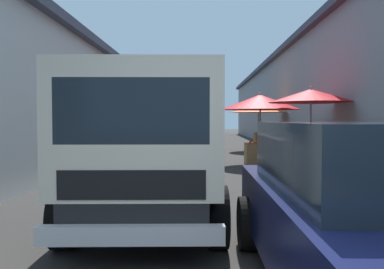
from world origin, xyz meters
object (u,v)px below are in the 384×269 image
fruit_stall_mid_lane (311,110)px  fruit_stall_near_left (260,107)px  hatchback_car (376,212)px  delivery_truck (147,153)px  fruit_stall_far_left (259,114)px  fruit_stall_near_right (164,114)px  vendor_by_crates (94,138)px

fruit_stall_mid_lane → fruit_stall_near_left: 2.28m
hatchback_car → delivery_truck: (1.97, 2.10, 0.30)m
fruit_stall_far_left → fruit_stall_near_right: (0.67, 4.53, 0.01)m
fruit_stall_near_right → delivery_truck: size_ratio=0.49×
fruit_stall_near_right → vendor_by_crates: (-8.40, 1.13, -0.76)m
fruit_stall_far_left → vendor_by_crates: size_ratio=1.60×
fruit_stall_mid_lane → vendor_by_crates: size_ratio=1.44×
fruit_stall_far_left → fruit_stall_mid_lane: bearing=-177.6°
fruit_stall_far_left → fruit_stall_mid_lane: 7.64m
fruit_stall_far_left → vendor_by_crates: (-7.73, 5.66, -0.75)m
fruit_stall_near_right → delivery_truck: fruit_stall_near_right is taller
fruit_stall_near_left → vendor_by_crates: size_ratio=1.58×
fruit_stall_near_left → fruit_stall_mid_lane: bearing=-150.9°
fruit_stall_far_left → fruit_stall_mid_lane: size_ratio=1.12×
fruit_stall_far_left → hatchback_car: bearing=175.2°
fruit_stall_near_right → fruit_stall_far_left: bearing=-98.4°
fruit_stall_mid_lane → delivery_truck: bearing=147.3°
fruit_stall_mid_lane → fruit_stall_far_left: bearing=2.4°
fruit_stall_near_left → hatchback_car: fruit_stall_near_left is taller
fruit_stall_mid_lane → fruit_stall_near_right: fruit_stall_mid_lane is taller
vendor_by_crates → delivery_truck: bearing=-158.1°
fruit_stall_far_left → fruit_stall_mid_lane: fruit_stall_mid_lane is taller
fruit_stall_mid_lane → vendor_by_crates: (-0.10, 5.98, -0.79)m
delivery_truck → fruit_stall_near_left: bearing=-18.5°
fruit_stall_mid_lane → hatchback_car: fruit_stall_mid_lane is taller
fruit_stall_near_left → vendor_by_crates: bearing=113.2°
fruit_stall_near_right → fruit_stall_near_left: bearing=-149.3°
fruit_stall_far_left → delivery_truck: 13.84m
fruit_stall_mid_lane → fruit_stall_near_right: (8.30, 4.85, -0.02)m
fruit_stall_far_left → delivery_truck: bearing=165.8°
hatchback_car → vendor_by_crates: 8.81m
fruit_stall_mid_lane → fruit_stall_near_right: size_ratio=0.98×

